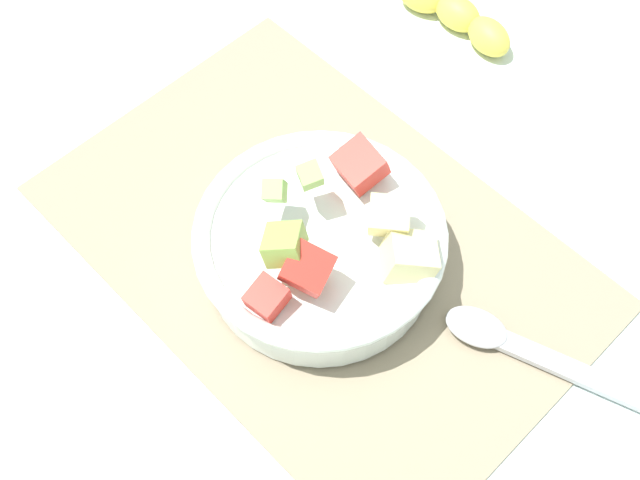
# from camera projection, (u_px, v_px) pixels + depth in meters

# --- Properties ---
(ground_plane) EXTENTS (2.40, 2.40, 0.00)m
(ground_plane) POSITION_uv_depth(u_px,v_px,m) (318.00, 245.00, 0.78)
(ground_plane) COLOR silver
(placemat) EXTENTS (0.50, 0.33, 0.01)m
(placemat) POSITION_uv_depth(u_px,v_px,m) (318.00, 244.00, 0.78)
(placemat) COLOR gray
(placemat) RESTS_ON ground_plane
(salad_bowl) EXTENTS (0.22, 0.22, 0.11)m
(salad_bowl) POSITION_uv_depth(u_px,v_px,m) (322.00, 244.00, 0.73)
(salad_bowl) COLOR white
(salad_bowl) RESTS_ON placemat
(serving_spoon) EXTENTS (0.22, 0.10, 0.01)m
(serving_spoon) POSITION_uv_depth(u_px,v_px,m) (527.00, 350.00, 0.71)
(serving_spoon) COLOR #B7B7BC
(serving_spoon) RESTS_ON placemat
(banana_whole) EXTENTS (0.15, 0.05, 0.04)m
(banana_whole) POSITION_uv_depth(u_px,v_px,m) (456.00, 15.00, 0.91)
(banana_whole) COLOR yellow
(banana_whole) RESTS_ON ground_plane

